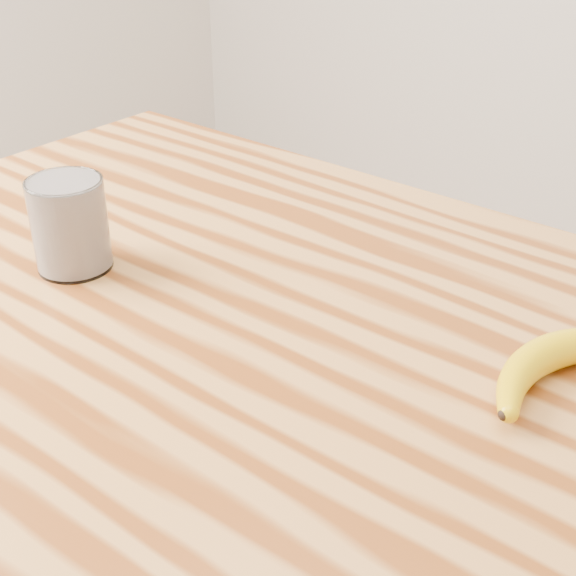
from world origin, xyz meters
The scene contains 3 objects.
table centered at (0.00, 0.00, 0.77)m, with size 1.20×0.80×0.90m.
smoothie_glass centered at (-0.22, -0.07, 0.96)m, with size 0.09×0.09×0.11m.
banana centered at (0.31, 0.10, 0.92)m, with size 0.11×0.30×0.04m, color #D0A408, non-canonical shape.
Camera 1 is at (0.52, -0.57, 1.37)m, focal length 50.00 mm.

